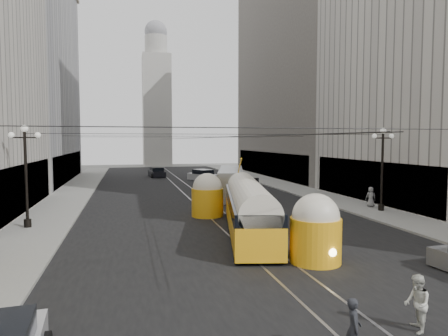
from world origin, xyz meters
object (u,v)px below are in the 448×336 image
city_bus (231,181)px  pedestrian_sidewalk_right (371,197)px  pedestrian_crossing_b (417,303)px  streetcar (249,208)px  pedestrian_crossing_a (354,329)px

city_bus → pedestrian_sidewalk_right: size_ratio=6.87×
pedestrian_sidewalk_right → city_bus: bearing=-28.3°
pedestrian_crossing_b → pedestrian_sidewalk_right: 21.91m
streetcar → pedestrian_sidewalk_right: (12.29, 6.08, -0.61)m
city_bus → pedestrian_crossing_a: 29.65m
pedestrian_crossing_a → pedestrian_crossing_b: bearing=-48.9°
city_bus → pedestrian_crossing_b: bearing=-93.7°
streetcar → city_bus: 15.94m
pedestrian_crossing_b → pedestrian_crossing_a: bearing=-46.9°
streetcar → pedestrian_crossing_b: streetcar is taller
streetcar → pedestrian_crossing_b: (1.15, -12.79, -0.74)m
city_bus → pedestrian_sidewalk_right: 13.35m
city_bus → pedestrian_crossing_a: city_bus is taller
streetcar → city_bus: (3.00, 15.65, -0.07)m
city_bus → pedestrian_crossing_b: (-1.85, -28.44, -0.67)m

